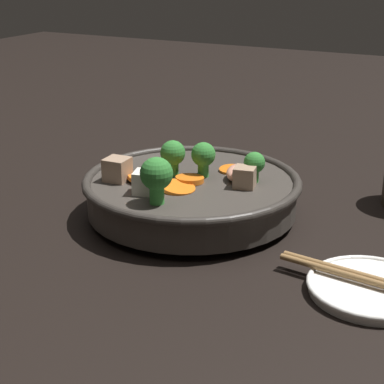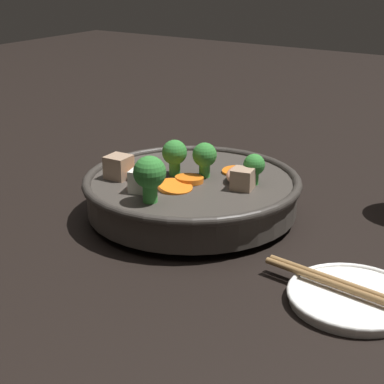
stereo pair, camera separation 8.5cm
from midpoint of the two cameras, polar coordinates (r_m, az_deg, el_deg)
ground_plane at (r=0.86m, az=-2.82°, el=-2.20°), size 3.00×3.00×0.00m
stirfry_bowl at (r=0.85m, az=-2.90°, el=0.09°), size 0.29×0.29×0.11m
side_saucer at (r=0.69m, az=12.23°, el=-8.44°), size 0.13×0.13×0.01m
chopsticks_pair at (r=0.68m, az=12.29°, el=-7.74°), size 0.04×0.21×0.01m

